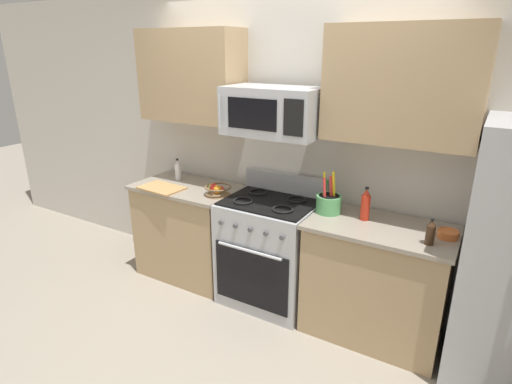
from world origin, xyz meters
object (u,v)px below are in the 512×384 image
(utensil_crock, at_px, (329,203))
(bottle_hot_sauce, at_px, (365,205))
(cutting_board, at_px, (162,188))
(prep_bowl, at_px, (448,234))
(bottle_soy, at_px, (431,233))
(bottle_vinegar, at_px, (178,170))
(apple_loose, at_px, (220,190))
(fruit_basket, at_px, (217,190))
(range_oven, at_px, (269,250))
(microwave, at_px, (273,111))

(utensil_crock, relative_size, bottle_hot_sauce, 1.35)
(cutting_board, height_order, prep_bowl, prep_bowl)
(cutting_board, xyz_separation_m, bottle_hot_sauce, (1.78, 0.24, 0.11))
(bottle_soy, relative_size, bottle_hot_sauce, 0.72)
(utensil_crock, relative_size, cutting_board, 0.86)
(bottle_vinegar, height_order, bottle_hot_sauce, bottle_hot_sauce)
(bottle_soy, xyz_separation_m, bottle_hot_sauce, (-0.48, 0.19, 0.03))
(utensil_crock, bearing_deg, cutting_board, -171.13)
(bottle_vinegar, bearing_deg, bottle_soy, -5.90)
(bottle_hot_sauce, bearing_deg, bottle_vinegar, 178.39)
(utensil_crock, relative_size, prep_bowl, 2.46)
(apple_loose, bearing_deg, bottle_soy, -3.37)
(fruit_basket, bearing_deg, range_oven, 8.22)
(apple_loose, distance_m, bottle_hot_sauce, 1.24)
(utensil_crock, distance_m, prep_bowl, 0.86)
(microwave, relative_size, utensil_crock, 2.20)
(fruit_basket, height_order, cutting_board, fruit_basket)
(fruit_basket, distance_m, bottle_vinegar, 0.61)
(range_oven, height_order, cutting_board, range_oven)
(fruit_basket, xyz_separation_m, cutting_board, (-0.53, -0.12, -0.04))
(bottle_vinegar, bearing_deg, fruit_basket, -16.40)
(cutting_board, relative_size, prep_bowl, 2.85)
(fruit_basket, bearing_deg, bottle_vinegar, 163.60)
(utensil_crock, height_order, apple_loose, utensil_crock)
(utensil_crock, xyz_separation_m, bottle_soy, (0.76, -0.19, 0.00))
(prep_bowl, bearing_deg, bottle_soy, -118.86)
(cutting_board, bearing_deg, apple_loose, 15.46)
(prep_bowl, bearing_deg, microwave, -179.91)
(microwave, height_order, fruit_basket, microwave)
(range_oven, xyz_separation_m, apple_loose, (-0.47, -0.04, 0.47))
(apple_loose, distance_m, prep_bowl, 1.81)
(prep_bowl, bearing_deg, cutting_board, -174.79)
(apple_loose, height_order, bottle_soy, bottle_soy)
(range_oven, xyz_separation_m, microwave, (-0.00, 0.03, 1.18))
(microwave, bearing_deg, cutting_board, -168.14)
(apple_loose, bearing_deg, cutting_board, -164.54)
(range_oven, distance_m, bottle_soy, 1.36)
(bottle_vinegar, bearing_deg, range_oven, -5.45)
(apple_loose, xyz_separation_m, cutting_board, (-0.54, -0.15, -0.03))
(microwave, relative_size, apple_loose, 10.08)
(range_oven, relative_size, bottle_vinegar, 5.27)
(range_oven, bearing_deg, bottle_hot_sauce, 3.71)
(range_oven, distance_m, utensil_crock, 0.71)
(fruit_basket, distance_m, prep_bowl, 1.83)
(bottle_hot_sauce, bearing_deg, cutting_board, -172.44)
(microwave, bearing_deg, prep_bowl, 0.09)
(microwave, relative_size, cutting_board, 1.90)
(range_oven, xyz_separation_m, cutting_board, (-1.01, -0.19, 0.44))
(utensil_crock, height_order, bottle_hot_sauce, utensil_crock)
(bottle_soy, bearing_deg, apple_loose, 176.63)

